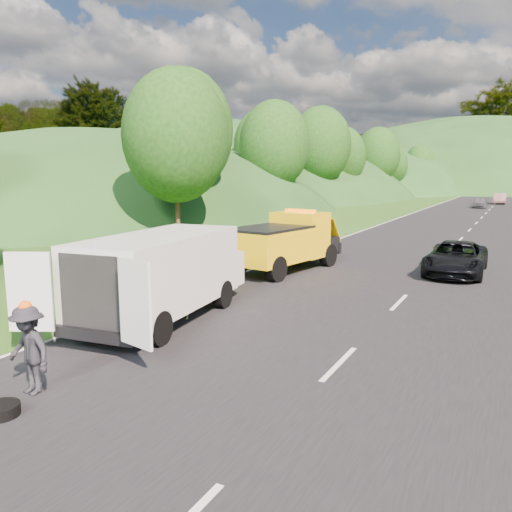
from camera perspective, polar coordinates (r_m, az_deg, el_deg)
The scene contains 13 objects.
ground at distance 14.19m, azimuth 0.47°, elevation -7.56°, with size 320.00×320.00×0.00m, color #38661E.
road_surface at distance 52.30m, azimuth 24.39°, elevation 4.01°, with size 14.00×200.00×0.02m, color black.
tree_line_left at distance 76.45m, azimuth 8.72°, elevation 6.15°, with size 14.00×140.00×14.00m, color #2F5D1B, non-canonical shape.
tow_truck at distance 21.37m, azimuth 3.43°, elevation 1.65°, with size 3.12×6.31×2.59m.
white_van at distance 14.29m, azimuth -10.49°, elevation -1.79°, with size 3.83×7.29×2.48m.
woman at distance 16.24m, azimuth -10.36°, elevation -5.53°, with size 0.56×0.41×1.53m, color white.
child at distance 14.59m, azimuth -8.21°, elevation -7.17°, with size 0.49×0.38×1.01m, color #B3BB63.
worker at distance 10.71m, azimuth -24.23°, elevation -14.18°, with size 1.11×0.64×1.71m, color black.
suitcase at distance 17.43m, azimuth -14.33°, elevation -3.73°, with size 0.33×0.18×0.54m, color #5F5B47.
spare_tire at distance 10.02m, azimuth -27.07°, elevation -16.04°, with size 0.63×0.63×0.20m, color black.
passing_suv at distance 22.33m, azimuth 21.78°, elevation -1.97°, with size 2.24×4.85×1.35m, color black.
dist_car_a at distance 67.48m, azimuth 24.21°, elevation 5.03°, with size 1.52×3.77×1.28m, color #4A4A4F.
dist_car_b at distance 77.55m, azimuth 26.08°, elevation 5.36°, with size 1.55×4.45×1.47m, color #7A5251.
Camera 1 is at (6.27, -12.04, 4.13)m, focal length 35.00 mm.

